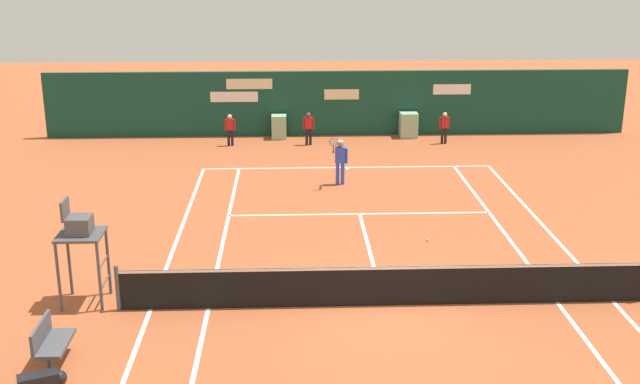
{
  "coord_description": "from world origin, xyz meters",
  "views": [
    {
      "loc": [
        -2.11,
        -16.17,
        7.81
      ],
      "look_at": [
        -1.23,
        6.15,
        0.8
      ],
      "focal_mm": 43.89,
      "sensor_mm": 36.0,
      "label": 1
    }
  ],
  "objects_px": {
    "equipment_bag": "(44,381)",
    "umpire_chair": "(80,233)",
    "player_bench": "(50,340)",
    "ball_kid_left_post": "(230,128)",
    "tennis_ball_mid_court": "(427,240)",
    "player_on_baseline": "(340,158)",
    "ball_kid_right_post": "(444,126)",
    "ball_kid_centre_post": "(308,126)"
  },
  "relations": [
    {
      "from": "player_bench",
      "to": "tennis_ball_mid_court",
      "type": "distance_m",
      "value": 10.62
    },
    {
      "from": "player_bench",
      "to": "player_on_baseline",
      "type": "xyz_separation_m",
      "value": [
        6.41,
        11.86,
        0.43
      ]
    },
    {
      "from": "player_bench",
      "to": "ball_kid_centre_post",
      "type": "distance_m",
      "value": 18.38
    },
    {
      "from": "player_on_baseline",
      "to": "ball_kid_left_post",
      "type": "height_order",
      "value": "player_on_baseline"
    },
    {
      "from": "equipment_bag",
      "to": "ball_kid_right_post",
      "type": "relative_size",
      "value": 0.66
    },
    {
      "from": "umpire_chair",
      "to": "player_bench",
      "type": "height_order",
      "value": "umpire_chair"
    },
    {
      "from": "equipment_bag",
      "to": "umpire_chair",
      "type": "bearing_deg",
      "value": 92.05
    },
    {
      "from": "ball_kid_centre_post",
      "to": "tennis_ball_mid_court",
      "type": "bearing_deg",
      "value": 104.4
    },
    {
      "from": "ball_kid_right_post",
      "to": "tennis_ball_mid_court",
      "type": "bearing_deg",
      "value": 66.23
    },
    {
      "from": "equipment_bag",
      "to": "tennis_ball_mid_court",
      "type": "relative_size",
      "value": 12.9
    },
    {
      "from": "tennis_ball_mid_court",
      "to": "player_bench",
      "type": "bearing_deg",
      "value": -143.3
    },
    {
      "from": "equipment_bag",
      "to": "ball_kid_centre_post",
      "type": "xyz_separation_m",
      "value": [
        5.37,
        18.49,
        0.62
      ]
    },
    {
      "from": "umpire_chair",
      "to": "equipment_bag",
      "type": "relative_size",
      "value": 2.83
    },
    {
      "from": "tennis_ball_mid_court",
      "to": "umpire_chair",
      "type": "bearing_deg",
      "value": -157.26
    },
    {
      "from": "umpire_chair",
      "to": "ball_kid_right_post",
      "type": "relative_size",
      "value": 1.88
    },
    {
      "from": "umpire_chair",
      "to": "tennis_ball_mid_court",
      "type": "xyz_separation_m",
      "value": [
        8.53,
        3.57,
        -1.65
      ]
    },
    {
      "from": "equipment_bag",
      "to": "tennis_ball_mid_court",
      "type": "bearing_deg",
      "value": 40.95
    },
    {
      "from": "player_bench",
      "to": "player_on_baseline",
      "type": "height_order",
      "value": "player_on_baseline"
    },
    {
      "from": "equipment_bag",
      "to": "tennis_ball_mid_court",
      "type": "xyz_separation_m",
      "value": [
        8.39,
        7.28,
        -0.13
      ]
    },
    {
      "from": "equipment_bag",
      "to": "player_on_baseline",
      "type": "xyz_separation_m",
      "value": [
        6.3,
        12.81,
        0.78
      ]
    },
    {
      "from": "umpire_chair",
      "to": "ball_kid_right_post",
      "type": "xyz_separation_m",
      "value": [
        11.13,
        14.78,
        -0.92
      ]
    },
    {
      "from": "player_on_baseline",
      "to": "ball_kid_right_post",
      "type": "height_order",
      "value": "player_on_baseline"
    },
    {
      "from": "player_bench",
      "to": "ball_kid_right_post",
      "type": "bearing_deg",
      "value": 147.67
    },
    {
      "from": "player_on_baseline",
      "to": "ball_kid_right_post",
      "type": "bearing_deg",
      "value": -124.43
    },
    {
      "from": "ball_kid_left_post",
      "to": "tennis_ball_mid_court",
      "type": "xyz_separation_m",
      "value": [
        6.24,
        -11.2,
        -0.72
      ]
    },
    {
      "from": "ball_kid_right_post",
      "to": "ball_kid_left_post",
      "type": "xyz_separation_m",
      "value": [
        -8.84,
        -0.0,
        -0.01
      ]
    },
    {
      "from": "ball_kid_right_post",
      "to": "ball_kid_centre_post",
      "type": "xyz_separation_m",
      "value": [
        -5.62,
        0.0,
        0.02
      ]
    },
    {
      "from": "player_on_baseline",
      "to": "ball_kid_centre_post",
      "type": "relative_size",
      "value": 1.31
    },
    {
      "from": "player_bench",
      "to": "umpire_chair",
      "type": "bearing_deg",
      "value": -179.59
    },
    {
      "from": "ball_kid_left_post",
      "to": "ball_kid_centre_post",
      "type": "height_order",
      "value": "ball_kid_centre_post"
    },
    {
      "from": "ball_kid_centre_post",
      "to": "tennis_ball_mid_court",
      "type": "xyz_separation_m",
      "value": [
        3.02,
        -11.2,
        -0.75
      ]
    },
    {
      "from": "ball_kid_left_post",
      "to": "tennis_ball_mid_court",
      "type": "bearing_deg",
      "value": 116.84
    },
    {
      "from": "ball_kid_centre_post",
      "to": "tennis_ball_mid_court",
      "type": "relative_size",
      "value": 20.02
    },
    {
      "from": "player_on_baseline",
      "to": "equipment_bag",
      "type": "bearing_deg",
      "value": 68.92
    },
    {
      "from": "umpire_chair",
      "to": "ball_kid_centre_post",
      "type": "relative_size",
      "value": 1.83
    },
    {
      "from": "equipment_bag",
      "to": "ball_kid_centre_post",
      "type": "bearing_deg",
      "value": 73.8
    },
    {
      "from": "player_bench",
      "to": "ball_kid_left_post",
      "type": "bearing_deg",
      "value": 172.63
    },
    {
      "from": "umpire_chair",
      "to": "ball_kid_right_post",
      "type": "distance_m",
      "value": 18.52
    },
    {
      "from": "ball_kid_left_post",
      "to": "tennis_ball_mid_court",
      "type": "relative_size",
      "value": 19.24
    },
    {
      "from": "player_on_baseline",
      "to": "tennis_ball_mid_court",
      "type": "xyz_separation_m",
      "value": [
        2.09,
        -5.52,
        -0.9
      ]
    },
    {
      "from": "equipment_bag",
      "to": "ball_kid_centre_post",
      "type": "height_order",
      "value": "ball_kid_centre_post"
    },
    {
      "from": "player_bench",
      "to": "equipment_bag",
      "type": "bearing_deg",
      "value": 6.81
    }
  ]
}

